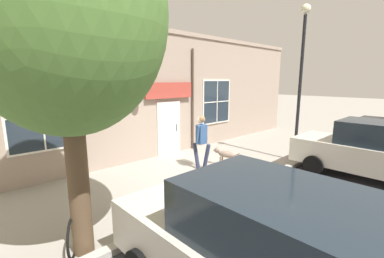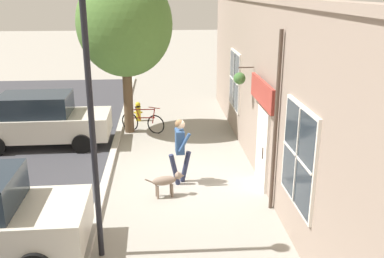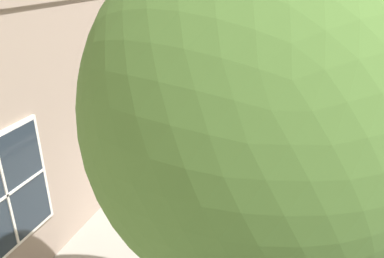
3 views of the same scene
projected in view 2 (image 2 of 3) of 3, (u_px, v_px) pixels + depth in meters
name	position (u px, v px, depth m)	size (l,w,h in m)	color
ground_plane	(179.00, 180.00, 11.79)	(90.00, 90.00, 0.00)	gray
storefront_facade	(267.00, 93.00, 11.20)	(0.95, 18.00, 4.83)	gray
pedestrian_walking	(180.00, 145.00, 11.26)	(0.62, 0.55, 1.80)	#282D47
dog_on_leash	(167.00, 181.00, 10.72)	(1.01, 0.39, 0.65)	#7F6B5B
street_tree_by_curb	(123.00, 28.00, 14.55)	(3.27, 2.94, 5.67)	brown
leaning_bicycle	(143.00, 122.00, 15.64)	(1.59, 0.80, 0.99)	black
parked_car_nearest_curb	(42.00, 120.00, 14.16)	(4.33, 1.99, 1.75)	beige
street_lamp	(88.00, 81.00, 7.38)	(0.32, 0.32, 5.44)	black
fire_hydrant	(138.00, 111.00, 16.94)	(0.34, 0.20, 0.77)	gold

